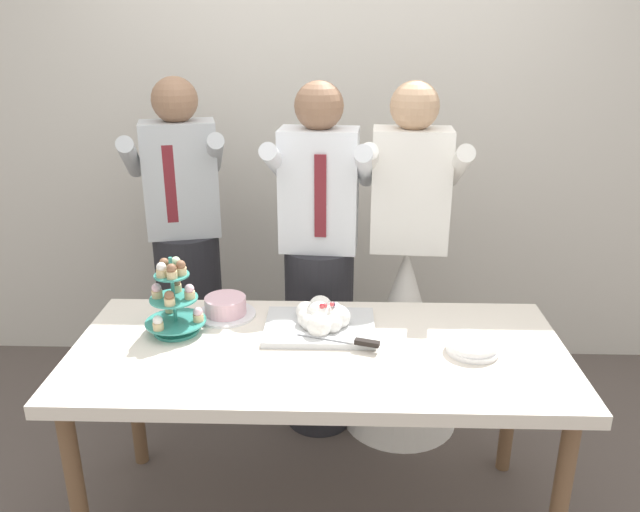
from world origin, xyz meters
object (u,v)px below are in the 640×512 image
object	(u,v)px
dessert_table	(319,365)
plate_stack	(472,347)
round_cake	(226,307)
person_guest	(188,266)
person_bride	(404,315)
main_cake_tray	(322,320)
cupcake_stand	(174,300)
person_groom	(319,283)

from	to	relation	value
dessert_table	plate_stack	xyz separation A→B (m)	(0.55, -0.02, 0.10)
round_cake	dessert_table	bearing A→B (deg)	-33.71
person_guest	dessert_table	bearing A→B (deg)	-51.58
person_bride	dessert_table	bearing A→B (deg)	-119.53
round_cake	person_bride	distance (m)	0.90
main_cake_tray	person_guest	bearing A→B (deg)	133.82
person_guest	plate_stack	bearing A→B (deg)	-35.29
round_cake	person_guest	distance (m)	0.67
plate_stack	round_cake	size ratio (longest dim) A/B	0.80
cupcake_stand	plate_stack	size ratio (longest dim) A/B	1.59
main_cake_tray	person_groom	bearing A→B (deg)	92.72
person_groom	person_bride	world-z (taller)	same
dessert_table	cupcake_stand	distance (m)	0.59
main_cake_tray	plate_stack	size ratio (longest dim) A/B	2.24
dessert_table	person_guest	world-z (taller)	person_guest
cupcake_stand	person_bride	bearing A→B (deg)	31.54
round_cake	person_guest	size ratio (longest dim) A/B	0.14
cupcake_stand	main_cake_tray	distance (m)	0.56
cupcake_stand	main_cake_tray	xyz separation A→B (m)	(0.55, 0.03, -0.09)
plate_stack	round_cake	xyz separation A→B (m)	(-0.93, 0.27, 0.01)
dessert_table	cupcake_stand	xyz separation A→B (m)	(-0.55, 0.11, 0.21)
plate_stack	person_bride	distance (m)	0.75
plate_stack	person_guest	size ratio (longest dim) A/B	0.12
person_groom	person_guest	bearing A→B (deg)	164.08
dessert_table	person_bride	distance (m)	0.79
main_cake_tray	plate_stack	world-z (taller)	main_cake_tray
cupcake_stand	person_guest	bearing A→B (deg)	99.88
round_cake	main_cake_tray	bearing A→B (deg)	-16.37
person_groom	person_bride	distance (m)	0.43
person_guest	main_cake_tray	bearing A→B (deg)	-46.18
main_cake_tray	person_groom	xyz separation A→B (m)	(-0.02, 0.52, -0.07)
person_guest	person_groom	bearing A→B (deg)	-15.92
person_groom	dessert_table	bearing A→B (deg)	-88.45
person_groom	round_cake	bearing A→B (deg)	-131.62
plate_stack	person_groom	distance (m)	0.89
cupcake_stand	person_bride	distance (m)	1.14
cupcake_stand	round_cake	distance (m)	0.24
dessert_table	person_groom	bearing A→B (deg)	91.55
dessert_table	round_cake	world-z (taller)	round_cake
person_guest	cupcake_stand	bearing A→B (deg)	-80.12
cupcake_stand	main_cake_tray	world-z (taller)	cupcake_stand
cupcake_stand	person_groom	distance (m)	0.79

